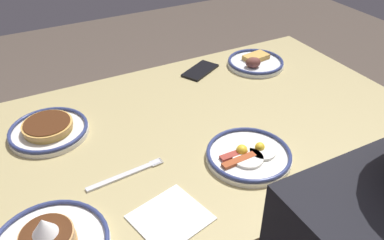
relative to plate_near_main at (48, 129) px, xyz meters
The scene contains 7 objects.
dining_table 0.44m from the plate_near_main, 157.61° to the left, with size 1.32×0.81×0.74m.
plate_near_main is the anchor object (origin of this frame).
plate_center_pancakes 0.56m from the plate_near_main, 141.13° to the left, with size 0.22×0.22×0.04m.
plate_far_companion 0.76m from the plate_near_main, behind, with size 0.21×0.21×0.05m.
cell_phone 0.58m from the plate_near_main, 166.55° to the right, with size 0.14×0.07×0.01m, color black.
paper_napkin 0.47m from the plate_near_main, 111.34° to the left, with size 0.15×0.14×0.00m, color white.
fork_near 0.30m from the plate_near_main, 116.87° to the left, with size 0.20×0.03×0.01m.
Camera 1 is at (0.46, 0.81, 1.41)m, focal length 36.79 mm.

